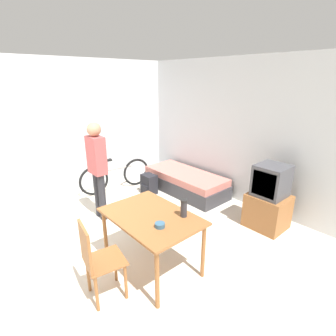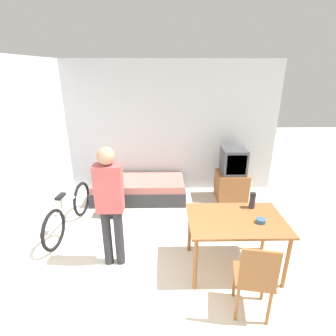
# 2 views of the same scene
# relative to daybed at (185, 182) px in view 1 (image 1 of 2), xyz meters

# --- Properties ---
(ground_plane) EXTENTS (20.00, 20.00, 0.00)m
(ground_plane) POSITION_rel_daybed_xyz_m (0.44, -3.26, -0.21)
(ground_plane) COLOR beige
(wall_back) EXTENTS (4.83, 0.06, 2.70)m
(wall_back) POSITION_rel_daybed_xyz_m (0.44, 0.51, 1.14)
(wall_back) COLOR silver
(wall_back) RESTS_ON ground_plane
(wall_left) EXTENTS (0.06, 4.74, 2.70)m
(wall_left) POSITION_rel_daybed_xyz_m (-1.50, -1.39, 1.14)
(wall_left) COLOR silver
(wall_left) RESTS_ON ground_plane
(daybed) EXTENTS (1.86, 0.81, 0.43)m
(daybed) POSITION_rel_daybed_xyz_m (0.00, 0.00, 0.00)
(daybed) COLOR #333338
(daybed) RESTS_ON ground_plane
(tv) EXTENTS (0.59, 0.55, 1.06)m
(tv) POSITION_rel_daybed_xyz_m (1.88, -0.00, 0.27)
(tv) COLOR brown
(tv) RESTS_ON ground_plane
(dining_table) EXTENTS (1.21, 0.83, 0.75)m
(dining_table) POSITION_rel_daybed_xyz_m (1.42, -2.01, 0.46)
(dining_table) COLOR brown
(dining_table) RESTS_ON ground_plane
(wooden_chair) EXTENTS (0.47, 0.47, 0.94)m
(wooden_chair) POSITION_rel_daybed_xyz_m (1.43, -2.76, 0.32)
(wooden_chair) COLOR brown
(wooden_chair) RESTS_ON ground_plane
(bicycle) EXTENTS (0.27, 1.59, 0.72)m
(bicycle) POSITION_rel_daybed_xyz_m (-1.05, -1.07, 0.11)
(bicycle) COLOR black
(bicycle) RESTS_ON ground_plane
(person_standing) EXTENTS (0.34, 0.22, 1.67)m
(person_standing) POSITION_rel_daybed_xyz_m (-0.18, -1.89, 0.76)
(person_standing) COLOR #28282D
(person_standing) RESTS_ON ground_plane
(thermos_flask) EXTENTS (0.08, 0.08, 0.22)m
(thermos_flask) POSITION_rel_daybed_xyz_m (1.69, -1.73, 0.67)
(thermos_flask) COLOR #2D2D33
(thermos_flask) RESTS_ON dining_table
(mate_bowl) EXTENTS (0.11, 0.11, 0.05)m
(mate_bowl) POSITION_rel_daybed_xyz_m (1.69, -2.10, 0.57)
(mate_bowl) COLOR #335670
(mate_bowl) RESTS_ON dining_table
(backpack) EXTENTS (0.31, 0.27, 0.41)m
(backpack) POSITION_rel_daybed_xyz_m (-0.43, -0.65, -0.01)
(backpack) COLOR black
(backpack) RESTS_ON ground_plane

